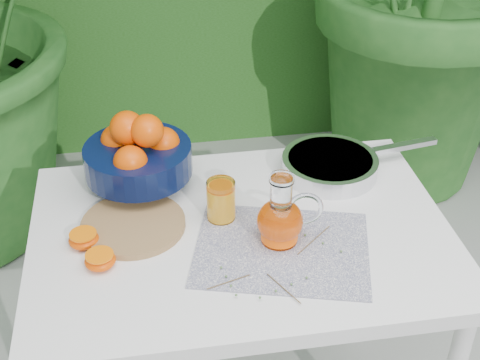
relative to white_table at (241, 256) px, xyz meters
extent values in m
cube|color=white|center=(0.00, 0.00, 0.06)|extent=(1.00, 0.70, 0.04)
cylinder|color=white|center=(-0.45, 0.30, -0.31)|extent=(0.04, 0.04, 0.71)
cylinder|color=white|center=(0.45, 0.30, -0.31)|extent=(0.04, 0.04, 0.71)
cube|color=#0B1040|center=(0.08, -0.09, 0.08)|extent=(0.46, 0.40, 0.00)
cylinder|color=olive|center=(-0.25, 0.05, 0.09)|extent=(0.32, 0.32, 0.02)
cylinder|color=black|center=(-0.23, 0.22, 0.10)|extent=(0.12, 0.12, 0.04)
cylinder|color=black|center=(-0.23, 0.22, 0.16)|extent=(0.34, 0.34, 0.08)
sphere|color=#F23B02|center=(-0.28, 0.27, 0.20)|extent=(0.11, 0.11, 0.09)
sphere|color=#F23B02|center=(-0.16, 0.24, 0.20)|extent=(0.11, 0.11, 0.09)
sphere|color=#F23B02|center=(-0.25, 0.16, 0.20)|extent=(0.11, 0.11, 0.09)
sphere|color=#F23B02|center=(-0.21, 0.29, 0.20)|extent=(0.11, 0.11, 0.09)
sphere|color=#F23B02|center=(-0.25, 0.23, 0.25)|extent=(0.11, 0.11, 0.09)
sphere|color=#F23B02|center=(-0.20, 0.20, 0.26)|extent=(0.10, 0.10, 0.08)
cylinder|color=white|center=(0.08, -0.06, 0.09)|extent=(0.09, 0.09, 0.01)
ellipsoid|color=white|center=(0.08, -0.06, 0.14)|extent=(0.12, 0.12, 0.10)
cylinder|color=white|center=(0.08, -0.06, 0.22)|extent=(0.05, 0.05, 0.07)
cylinder|color=white|center=(0.08, -0.06, 0.26)|extent=(0.06, 0.06, 0.01)
torus|color=white|center=(0.14, -0.06, 0.17)|extent=(0.09, 0.02, 0.09)
cylinder|color=#E94F05|center=(0.08, -0.06, 0.13)|extent=(0.10, 0.10, 0.08)
cylinder|color=white|center=(-0.04, 0.05, 0.14)|extent=(0.09, 0.09, 0.10)
cylinder|color=yellow|center=(-0.04, 0.05, 0.13)|extent=(0.08, 0.08, 0.08)
cylinder|color=#FF6907|center=(-0.04, 0.05, 0.17)|extent=(0.07, 0.07, 0.00)
cylinder|color=silver|center=(0.27, 0.21, 0.11)|extent=(0.30, 0.30, 0.05)
cylinder|color=#BCBBC0|center=(0.27, 0.21, 0.12)|extent=(0.26, 0.26, 0.01)
cube|color=silver|center=(0.50, 0.24, 0.12)|extent=(0.19, 0.06, 0.01)
ellipsoid|color=#F23B02|center=(-0.33, -0.08, 0.10)|extent=(0.08, 0.08, 0.03)
cylinder|color=#FF6907|center=(-0.33, -0.08, 0.11)|extent=(0.08, 0.08, 0.00)
ellipsoid|color=#F23B02|center=(-0.37, 0.00, 0.10)|extent=(0.08, 0.08, 0.03)
cylinder|color=#FF6907|center=(-0.37, 0.00, 0.11)|extent=(0.08, 0.08, 0.00)
ellipsoid|color=#F23B02|center=(0.11, -0.02, 0.10)|extent=(0.08, 0.08, 0.03)
cylinder|color=#FF6907|center=(0.11, -0.02, 0.11)|extent=(0.08, 0.08, 0.00)
cylinder|color=brown|center=(0.06, -0.22, 0.09)|extent=(0.05, 0.10, 0.00)
sphere|color=#4C703A|center=(0.00, -0.24, 0.09)|extent=(0.01, 0.01, 0.01)
sphere|color=#4C703A|center=(0.04, -0.23, 0.09)|extent=(0.01, 0.01, 0.01)
sphere|color=#4C703A|center=(0.07, -0.21, 0.09)|extent=(0.01, 0.01, 0.01)
sphere|color=#4C703A|center=(0.11, -0.20, 0.09)|extent=(0.01, 0.01, 0.01)
cylinder|color=brown|center=(0.16, -0.07, 0.09)|extent=(0.10, 0.09, 0.00)
sphere|color=#4C703A|center=(0.11, -0.02, 0.09)|extent=(0.01, 0.01, 0.01)
sphere|color=#4C703A|center=(0.14, -0.05, 0.09)|extent=(0.01, 0.01, 0.01)
sphere|color=#4C703A|center=(0.18, -0.09, 0.09)|extent=(0.01, 0.01, 0.01)
sphere|color=#4C703A|center=(0.21, -0.12, 0.09)|extent=(0.01, 0.01, 0.01)
cylinder|color=brown|center=(-0.06, -0.18, 0.09)|extent=(0.10, 0.03, 0.00)
sphere|color=#4C703A|center=(-0.05, -0.23, 0.09)|extent=(0.01, 0.01, 0.01)
sphere|color=#4C703A|center=(-0.05, -0.20, 0.09)|extent=(0.01, 0.01, 0.01)
sphere|color=#4C703A|center=(-0.06, -0.17, 0.09)|extent=(0.01, 0.01, 0.01)
sphere|color=#4C703A|center=(-0.07, -0.14, 0.09)|extent=(0.01, 0.01, 0.01)
camera|label=1|loc=(-0.20, -1.24, 1.07)|focal=50.00mm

